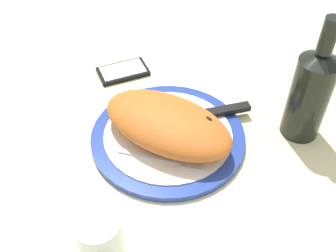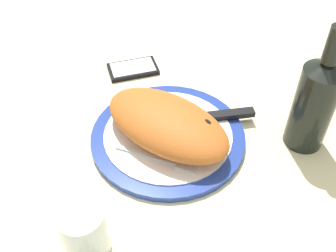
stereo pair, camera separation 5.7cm
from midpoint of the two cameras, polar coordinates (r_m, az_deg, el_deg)
ground_plane at (r=80.31cm, az=-2.02°, el=-2.69°), size 150.00×150.00×3.00cm
plate at (r=78.64cm, az=-2.07°, el=-1.56°), size 30.38×30.38×1.66cm
calzone at (r=75.12cm, az=-2.03°, el=0.24°), size 29.58×21.70×6.65cm
fork at (r=73.13cm, az=-2.22°, el=-4.96°), size 16.11×2.25×0.40cm
knife at (r=81.61cm, az=4.37°, el=1.76°), size 21.51×13.49×1.20cm
smartphone at (r=95.91cm, az=-8.17°, el=7.70°), size 13.23×12.32×1.16cm
water_glass at (r=62.43cm, az=-12.30°, el=-15.89°), size 7.08×7.08×9.51cm
wine_bottle at (r=77.68cm, az=17.76°, el=4.53°), size 7.50×7.50×25.45cm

